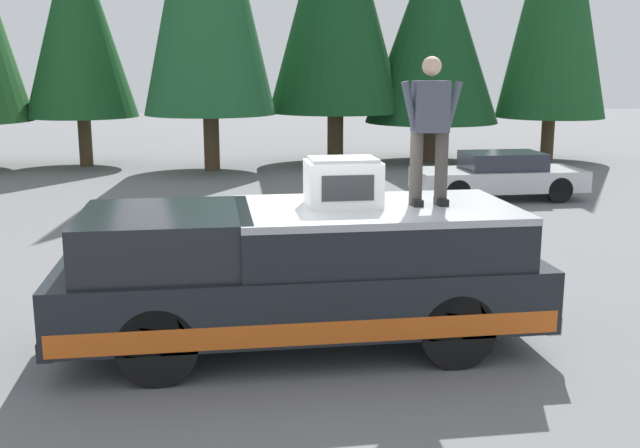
# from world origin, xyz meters

# --- Properties ---
(ground_plane) EXTENTS (90.00, 90.00, 0.00)m
(ground_plane) POSITION_xyz_m (0.00, 0.00, 0.00)
(ground_plane) COLOR slate
(pickup_truck) EXTENTS (2.01, 5.54, 1.65)m
(pickup_truck) POSITION_xyz_m (-0.16, 0.03, 0.87)
(pickup_truck) COLOR black
(pickup_truck) RESTS_ON ground
(compressor_unit) EXTENTS (0.65, 0.84, 0.56)m
(compressor_unit) POSITION_xyz_m (-0.11, -0.47, 1.93)
(compressor_unit) COLOR silver
(compressor_unit) RESTS_ON pickup_truck
(person_on_truck_bed) EXTENTS (0.29, 0.72, 1.69)m
(person_on_truck_bed) POSITION_xyz_m (-0.17, -1.46, 2.55)
(person_on_truck_bed) COLOR #423D38
(person_on_truck_bed) RESTS_ON pickup_truck
(parked_car_silver) EXTENTS (1.64, 4.10, 1.16)m
(parked_car_silver) POSITION_xyz_m (8.94, -6.00, 0.58)
(parked_car_silver) COLOR silver
(parked_car_silver) RESTS_ON ground
(conifer_left) EXTENTS (4.49, 4.49, 7.75)m
(conifer_left) POSITION_xyz_m (16.41, -6.48, 4.53)
(conifer_left) COLOR #4C3826
(conifer_left) RESTS_ON ground
(conifer_right) EXTENTS (3.55, 3.55, 7.76)m
(conifer_right) POSITION_xyz_m (16.91, 5.07, 4.66)
(conifer_right) COLOR #4C3826
(conifer_right) RESTS_ON ground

